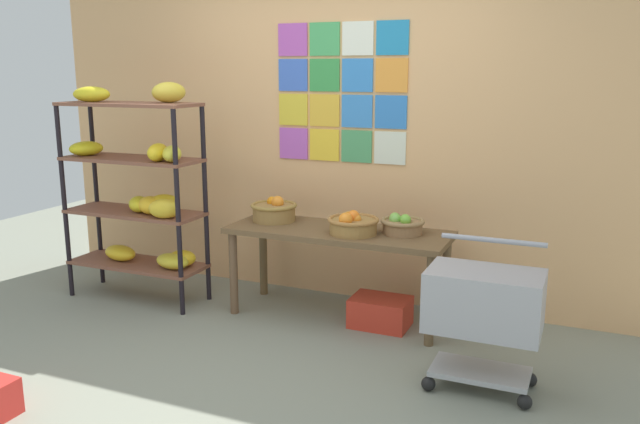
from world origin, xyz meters
name	(u,v)px	position (x,y,z in m)	size (l,w,h in m)	color
ground	(229,378)	(0.00, 0.00, 0.00)	(9.20, 9.20, 0.00)	gray
back_wall_with_art	(335,128)	(0.00, 1.63, 1.31)	(4.97, 0.07, 2.61)	#E3AB71
banana_shelf_unit	(140,188)	(-1.28, 0.90, 0.87)	(1.08, 0.46, 1.66)	black
display_table	(338,241)	(0.22, 1.14, 0.56)	(1.57, 0.58, 0.65)	brown
fruit_basket_right	(274,210)	(-0.32, 1.21, 0.73)	(0.34, 0.34, 0.18)	olive
fruit_basket_left	(402,224)	(0.66, 1.21, 0.71)	(0.30, 0.30, 0.14)	#956D45
fruit_basket_back_right	(353,224)	(0.36, 1.07, 0.72)	(0.35, 0.35, 0.17)	olive
produce_crate_under_table	(380,312)	(0.56, 1.10, 0.10)	(0.40, 0.29, 0.20)	red
shopping_cart	(484,306)	(1.35, 0.45, 0.48)	(0.61, 0.42, 0.82)	black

